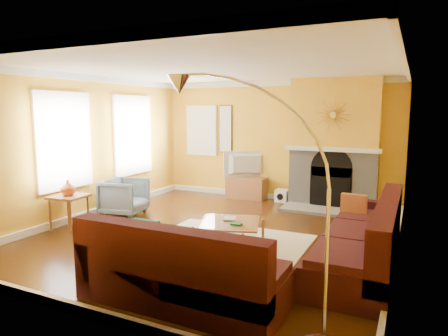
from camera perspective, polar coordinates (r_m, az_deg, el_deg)
The scene contains 27 objects.
floor at distance 6.71m, azimuth -1.11°, elevation -9.49°, with size 5.50×6.00×0.02m, color #502C10.
ceiling at distance 6.44m, azimuth -1.18°, elevation 14.27°, with size 5.50×6.00×0.02m, color white.
wall_back at distance 9.21m, azimuth 7.38°, elevation 3.87°, with size 5.50×0.02×2.70m, color yellow.
wall_front at distance 4.01m, azimuth -21.01°, elevation -2.02°, with size 5.50×0.02×2.70m, color yellow.
wall_left at distance 8.06m, azimuth -18.94°, elevation 2.91°, with size 0.02×6.00×2.70m, color yellow.
wall_right at distance 5.75m, azimuth 24.22°, elevation 0.71°, with size 0.02×6.00×2.70m, color yellow.
baseboard at distance 6.69m, azimuth -1.12°, elevation -8.91°, with size 5.50×6.00×0.12m, color white, non-canonical shape.
crown_molding at distance 6.43m, azimuth -1.18°, elevation 13.65°, with size 5.50×6.00×0.12m, color white, non-canonical shape.
window_left_near at distance 8.99m, azimuth -12.97°, elevation 4.59°, with size 0.06×1.22×1.72m, color white.
window_left_far at distance 7.61m, azimuth -21.96°, elevation 3.61°, with size 0.06×1.22×1.72m, color white.
window_back at distance 9.92m, azimuth -3.21°, elevation 5.38°, with size 0.82×0.06×1.22m, color white.
wall_art at distance 9.62m, azimuth 0.22°, elevation 5.61°, with size 0.34×0.04×1.14m, color white.
fireplace at distance 8.67m, azimuth 15.44°, elevation 3.39°, with size 1.80×0.40×2.70m, color #9A9792, non-canonical shape.
mantel at distance 8.44m, azimuth 15.12°, elevation 2.60°, with size 1.92×0.22×0.08m, color white.
hearth at distance 8.34m, azimuth 14.41°, elevation -5.94°, with size 1.80×0.70×0.06m, color #9A9792.
sunburst at distance 8.42m, azimuth 15.31°, elevation 7.35°, with size 0.70×0.04×0.70m, color olive, non-canonical shape.
rug at distance 6.30m, azimuth 0.52°, elevation -10.49°, with size 2.40×1.80×0.02m, color beige.
sectional_sofa at distance 5.38m, azimuth 6.29°, elevation -8.90°, with size 3.10×3.70×0.90m, color #3E1417, non-canonical shape.
coffee_table at distance 6.19m, azimuth 0.74°, elevation -9.21°, with size 0.89×0.89×0.35m, color white, non-canonical shape.
media_console at distance 9.32m, azimuth 3.24°, elevation -2.85°, with size 0.91×0.41×0.50m, color #9F6339.
tv at distance 9.23m, azimuth 3.27°, elevation 0.53°, with size 1.05×0.14×0.61m, color black.
subwoofer at distance 9.09m, azimuth 8.28°, elevation -3.93°, with size 0.28×0.28×0.28m, color white.
armchair at distance 8.09m, azimuth -14.04°, elevation -4.00°, with size 0.76×0.78×0.71m, color slate.
side_table at distance 7.39m, azimuth -21.22°, elevation -5.92°, with size 0.54×0.54×0.60m, color #9F6339, non-canonical shape.
vase at distance 7.30m, azimuth -21.39°, elevation -2.64°, with size 0.25×0.25×0.26m, color orange.
book at distance 6.27m, azimuth -0.02°, elevation -7.19°, with size 0.18×0.24×0.02m, color white.
arc_lamp at distance 3.49m, azimuth 4.32°, elevation -5.97°, with size 1.47×0.36×2.34m, color silver, non-canonical shape.
Camera 1 is at (2.90, -5.71, 2.02)m, focal length 32.00 mm.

